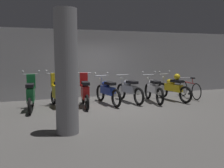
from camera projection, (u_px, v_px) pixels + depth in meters
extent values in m
plane|color=#565451|center=(112.00, 107.00, 8.59)|extent=(80.00, 80.00, 0.00)
cube|color=#ADADB2|center=(94.00, 64.00, 10.67)|extent=(16.00, 0.30, 2.85)
torus|color=black|center=(32.00, 100.00, 8.55)|extent=(0.14, 0.54, 0.53)
torus|color=black|center=(30.00, 106.00, 7.45)|extent=(0.14, 0.54, 0.53)
cube|color=#197238|center=(31.00, 95.00, 7.97)|extent=(0.29, 0.75, 0.44)
cube|color=#197238|center=(31.00, 81.00, 8.25)|extent=(0.29, 0.14, 0.48)
cube|color=black|center=(30.00, 85.00, 7.77)|extent=(0.29, 0.54, 0.10)
cylinder|color=#B7BABF|center=(31.00, 74.00, 8.36)|extent=(0.56, 0.09, 0.04)
sphere|color=#B7BABF|center=(23.00, 72.00, 8.28)|extent=(0.07, 0.07, 0.07)
sphere|color=#B7BABF|center=(39.00, 71.00, 8.41)|extent=(0.07, 0.07, 0.07)
cylinder|color=#B7BABF|center=(32.00, 88.00, 8.46)|extent=(0.07, 0.15, 0.85)
sphere|color=silver|center=(31.00, 79.00, 8.42)|extent=(0.12, 0.12, 0.12)
cube|color=white|center=(30.00, 103.00, 7.46)|extent=(0.16, 0.03, 0.10)
torus|color=black|center=(54.00, 97.00, 8.96)|extent=(0.18, 0.54, 0.53)
torus|color=black|center=(64.00, 103.00, 7.97)|extent=(0.18, 0.54, 0.53)
cube|color=gold|center=(58.00, 92.00, 8.43)|extent=(0.35, 0.76, 0.44)
cube|color=gold|center=(55.00, 80.00, 8.68)|extent=(0.30, 0.17, 0.48)
cube|color=black|center=(59.00, 84.00, 8.25)|extent=(0.33, 0.55, 0.10)
cylinder|color=#B7BABF|center=(54.00, 73.00, 8.77)|extent=(0.56, 0.13, 0.04)
sphere|color=#B7BABF|center=(46.00, 71.00, 8.63)|extent=(0.07, 0.07, 0.07)
sphere|color=#B7BABF|center=(61.00, 70.00, 8.89)|extent=(0.07, 0.07, 0.07)
cylinder|color=#B7BABF|center=(54.00, 86.00, 8.87)|extent=(0.08, 0.16, 0.85)
sphere|color=silver|center=(53.00, 77.00, 8.83)|extent=(0.12, 0.12, 0.12)
cube|color=white|center=(63.00, 100.00, 7.97)|extent=(0.16, 0.04, 0.10)
torus|color=black|center=(83.00, 97.00, 9.13)|extent=(0.15, 0.54, 0.53)
torus|color=black|center=(87.00, 103.00, 8.02)|extent=(0.15, 0.54, 0.53)
cube|color=red|center=(85.00, 92.00, 8.54)|extent=(0.30, 0.76, 0.44)
cube|color=red|center=(84.00, 79.00, 8.83)|extent=(0.29, 0.15, 0.48)
cube|color=black|center=(85.00, 83.00, 8.35)|extent=(0.30, 0.54, 0.10)
cylinder|color=#B7BABF|center=(83.00, 73.00, 8.93)|extent=(0.56, 0.10, 0.04)
cylinder|color=#B7BABF|center=(83.00, 86.00, 9.04)|extent=(0.07, 0.15, 0.85)
sphere|color=silver|center=(83.00, 77.00, 9.00)|extent=(0.12, 0.12, 0.12)
cube|color=white|center=(87.00, 99.00, 8.03)|extent=(0.16, 0.03, 0.10)
torus|color=black|center=(100.00, 93.00, 9.61)|extent=(0.18, 0.66, 0.65)
torus|color=black|center=(116.00, 98.00, 8.47)|extent=(0.18, 0.66, 0.65)
cube|color=#1E389E|center=(108.00, 90.00, 9.02)|extent=(0.34, 0.86, 0.28)
ellipsoid|color=#1E389E|center=(106.00, 84.00, 9.13)|extent=(0.32, 0.47, 0.22)
cube|color=black|center=(110.00, 83.00, 8.82)|extent=(0.31, 0.55, 0.10)
cylinder|color=#B7BABF|center=(101.00, 76.00, 9.43)|extent=(0.56, 0.12, 0.04)
sphere|color=#B7BABF|center=(95.00, 73.00, 9.30)|extent=(0.07, 0.07, 0.07)
sphere|color=#B7BABF|center=(107.00, 73.00, 9.54)|extent=(0.07, 0.07, 0.07)
cylinder|color=#B7BABF|center=(101.00, 85.00, 9.52)|extent=(0.08, 0.17, 0.65)
sphere|color=silver|center=(101.00, 79.00, 9.50)|extent=(0.12, 0.12, 0.12)
cube|color=white|center=(116.00, 95.00, 8.48)|extent=(0.16, 0.04, 0.10)
torus|color=black|center=(121.00, 92.00, 9.97)|extent=(0.18, 0.66, 0.65)
torus|color=black|center=(139.00, 96.00, 8.83)|extent=(0.18, 0.66, 0.65)
cube|color=#9EA0A8|center=(129.00, 89.00, 9.38)|extent=(0.33, 0.85, 0.28)
ellipsoid|color=#9EA0A8|center=(127.00, 83.00, 9.49)|extent=(0.32, 0.47, 0.22)
cube|color=black|center=(132.00, 82.00, 9.18)|extent=(0.31, 0.55, 0.10)
cylinder|color=#B7BABF|center=(122.00, 75.00, 9.80)|extent=(0.56, 0.11, 0.04)
cylinder|color=#B7BABF|center=(122.00, 84.00, 9.89)|extent=(0.08, 0.17, 0.65)
sphere|color=silver|center=(122.00, 78.00, 9.86)|extent=(0.12, 0.12, 0.12)
cube|color=white|center=(138.00, 94.00, 8.84)|extent=(0.16, 0.03, 0.10)
torus|color=black|center=(148.00, 91.00, 10.09)|extent=(0.18, 0.66, 0.65)
torus|color=black|center=(160.00, 96.00, 8.82)|extent=(0.18, 0.66, 0.65)
cube|color=silver|center=(154.00, 89.00, 9.43)|extent=(0.33, 0.85, 0.28)
ellipsoid|color=silver|center=(152.00, 83.00, 9.56)|extent=(0.32, 0.47, 0.22)
cube|color=black|center=(156.00, 82.00, 9.22)|extent=(0.31, 0.55, 0.10)
cylinder|color=#B7BABF|center=(149.00, 75.00, 9.90)|extent=(0.56, 0.11, 0.04)
sphere|color=#B7BABF|center=(143.00, 72.00, 9.84)|extent=(0.07, 0.07, 0.07)
sphere|color=#B7BABF|center=(155.00, 72.00, 9.94)|extent=(0.07, 0.07, 0.07)
cylinder|color=#B7BABF|center=(148.00, 84.00, 10.00)|extent=(0.08, 0.17, 0.65)
sphere|color=silver|center=(149.00, 78.00, 9.97)|extent=(0.12, 0.12, 0.12)
cube|color=white|center=(160.00, 94.00, 8.83)|extent=(0.16, 0.03, 0.10)
torus|color=black|center=(162.00, 90.00, 10.33)|extent=(0.20, 0.66, 0.65)
torus|color=black|center=(185.00, 95.00, 9.21)|extent=(0.20, 0.66, 0.65)
cube|color=gold|center=(173.00, 88.00, 9.75)|extent=(0.36, 0.86, 0.28)
ellipsoid|color=gold|center=(171.00, 82.00, 9.85)|extent=(0.33, 0.48, 0.22)
cube|color=black|center=(177.00, 81.00, 9.55)|extent=(0.33, 0.55, 0.10)
cylinder|color=#B7BABF|center=(164.00, 74.00, 10.16)|extent=(0.56, 0.13, 0.04)
sphere|color=#B7BABF|center=(160.00, 72.00, 10.02)|extent=(0.07, 0.07, 0.07)
sphere|color=#B7BABF|center=(169.00, 72.00, 10.27)|extent=(0.07, 0.07, 0.07)
cylinder|color=#B7BABF|center=(163.00, 83.00, 10.25)|extent=(0.08, 0.17, 0.65)
sphere|color=silver|center=(164.00, 78.00, 10.22)|extent=(0.12, 0.12, 0.12)
cube|color=white|center=(185.00, 92.00, 9.22)|extent=(0.16, 0.04, 0.10)
sphere|color=gold|center=(177.00, 77.00, 9.53)|extent=(0.24, 0.24, 0.24)
torus|color=black|center=(183.00, 88.00, 10.86)|extent=(0.11, 0.68, 0.68)
torus|color=black|center=(196.00, 92.00, 9.85)|extent=(0.11, 0.68, 0.68)
cylinder|color=#B21E1E|center=(190.00, 83.00, 10.32)|extent=(0.11, 0.68, 0.04)
cylinder|color=#B21E1E|center=(193.00, 81.00, 10.10)|extent=(0.03, 0.03, 0.22)
cube|color=black|center=(193.00, 78.00, 10.09)|extent=(0.12, 0.23, 0.05)
cylinder|color=#B7BABF|center=(185.00, 78.00, 10.68)|extent=(0.50, 0.08, 0.03)
cylinder|color=black|center=(190.00, 94.00, 10.32)|extent=(0.13, 0.11, 0.10)
cylinder|color=gray|center=(66.00, 73.00, 5.58)|extent=(0.52, 0.52, 2.85)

